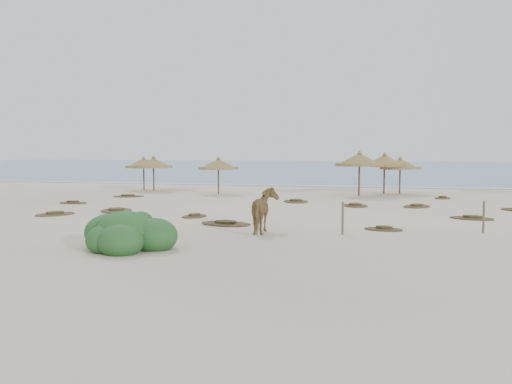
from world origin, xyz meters
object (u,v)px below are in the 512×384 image
palapa_0 (144,164)px  palapa_1 (153,163)px  horse (265,210)px  bush (127,235)px

palapa_0 → palapa_1: size_ratio=0.92×
horse → palapa_0: bearing=-61.1°
palapa_0 → horse: palapa_0 is taller
palapa_0 → horse: size_ratio=1.48×
horse → bush: 5.70m
palapa_1 → palapa_0: bearing=148.8°
palapa_1 → horse: (13.19, -19.10, -1.25)m
palapa_0 → palapa_1: (1.14, -0.69, 0.05)m
palapa_1 → bush: size_ratio=1.03×
palapa_0 → palapa_1: 1.33m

